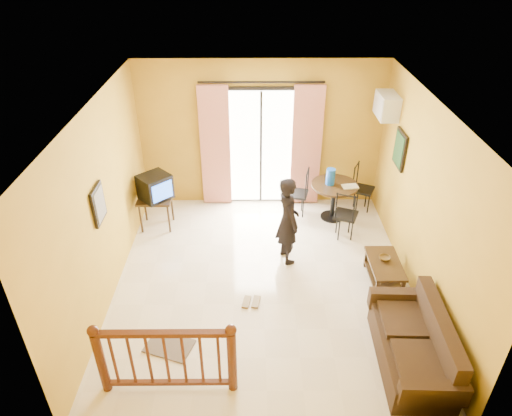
{
  "coord_description": "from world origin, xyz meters",
  "views": [
    {
      "loc": [
        -0.15,
        -5.41,
        4.71
      ],
      "look_at": [
        -0.11,
        0.2,
        1.23
      ],
      "focal_mm": 32.0,
      "sensor_mm": 36.0,
      "label": 1
    }
  ],
  "objects_px": {
    "dining_table": "(334,192)",
    "television": "(155,187)",
    "coffee_table": "(384,269)",
    "standing_person": "(288,220)",
    "sofa": "(416,346)"
  },
  "relations": [
    {
      "from": "dining_table",
      "to": "television",
      "type": "bearing_deg",
      "value": -175.25
    },
    {
      "from": "coffee_table",
      "to": "standing_person",
      "type": "xyz_separation_m",
      "value": [
        -1.45,
        0.6,
        0.5
      ]
    },
    {
      "from": "television",
      "to": "dining_table",
      "type": "distance_m",
      "value": 3.23
    },
    {
      "from": "dining_table",
      "to": "coffee_table",
      "type": "distance_m",
      "value": 1.94
    },
    {
      "from": "television",
      "to": "coffee_table",
      "type": "bearing_deg",
      "value": -66.62
    },
    {
      "from": "television",
      "to": "standing_person",
      "type": "height_order",
      "value": "standing_person"
    },
    {
      "from": "dining_table",
      "to": "coffee_table",
      "type": "height_order",
      "value": "dining_table"
    },
    {
      "from": "coffee_table",
      "to": "sofa",
      "type": "bearing_deg",
      "value": -89.97
    },
    {
      "from": "television",
      "to": "coffee_table",
      "type": "relative_size",
      "value": 0.79
    },
    {
      "from": "sofa",
      "to": "standing_person",
      "type": "relative_size",
      "value": 1.1
    },
    {
      "from": "coffee_table",
      "to": "standing_person",
      "type": "distance_m",
      "value": 1.65
    },
    {
      "from": "dining_table",
      "to": "coffee_table",
      "type": "relative_size",
      "value": 1.02
    },
    {
      "from": "dining_table",
      "to": "sofa",
      "type": "relative_size",
      "value": 0.52
    },
    {
      "from": "sofa",
      "to": "dining_table",
      "type": "bearing_deg",
      "value": 100.84
    },
    {
      "from": "coffee_table",
      "to": "standing_person",
      "type": "relative_size",
      "value": 0.56
    }
  ]
}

